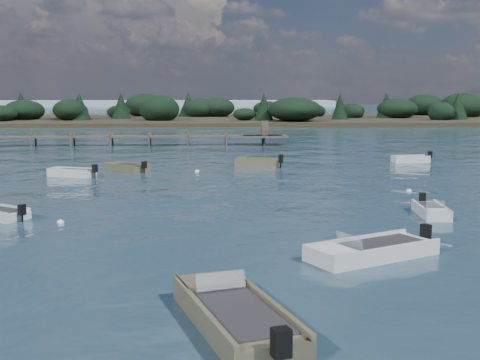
{
  "coord_description": "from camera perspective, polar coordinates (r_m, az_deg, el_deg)",
  "views": [
    {
      "loc": [
        -2.89,
        -19.68,
        5.96
      ],
      "look_at": [
        -0.86,
        14.0,
        1.0
      ],
      "focal_mm": 45.0,
      "sensor_mm": 36.0,
      "label": 1
    }
  ],
  "objects": [
    {
      "name": "ground",
      "position": [
        79.95,
        -1.38,
        4.09
      ],
      "size": [
        400.0,
        400.0,
        0.0
      ],
      "primitive_type": "plane",
      "color": "#192D3A",
      "rests_on": "ground"
    },
    {
      "name": "dinghy_near_olive",
      "position": [
        15.85,
        -0.49,
        -13.03
      ],
      "size": [
        3.38,
        5.75,
        1.38
      ],
      "color": "#686145",
      "rests_on": "ground"
    },
    {
      "name": "dinghy_extra_b",
      "position": [
        30.72,
        17.66,
        -2.95
      ],
      "size": [
        1.57,
        3.57,
        1.08
      ],
      "color": "silver",
      "rests_on": "ground"
    },
    {
      "name": "tender_far_grey",
      "position": [
        44.4,
        -15.64,
        0.55
      ],
      "size": [
        3.67,
        2.34,
        1.17
      ],
      "color": "silver",
      "rests_on": "ground"
    },
    {
      "name": "tender_far_white",
      "position": [
        48.32,
        1.65,
        1.5
      ],
      "size": [
        3.87,
        2.48,
        1.31
      ],
      "color": "#686145",
      "rests_on": "ground"
    },
    {
      "name": "dinghy_extra_a",
      "position": [
        46.68,
        -10.68,
        1.06
      ],
      "size": [
        3.73,
        3.62,
        1.08
      ],
      "color": "#686145",
      "rests_on": "ground"
    },
    {
      "name": "tender_far_grey_b",
      "position": [
        53.28,
        15.86,
        1.8
      ],
      "size": [
        3.49,
        1.49,
        1.18
      ],
      "color": "silver",
      "rests_on": "ground"
    },
    {
      "name": "dinghy_mid_white_a",
      "position": [
        22.49,
        12.37,
        -6.78
      ],
      "size": [
        5.23,
        3.82,
        1.24
      ],
      "color": "silver",
      "rests_on": "ground"
    },
    {
      "name": "buoy_a",
      "position": [
        17.14,
        0.26,
        -11.99
      ],
      "size": [
        0.32,
        0.32,
        0.32
      ],
      "primitive_type": "sphere",
      "color": "white",
      "rests_on": "ground"
    },
    {
      "name": "buoy_b",
      "position": [
        25.04,
        16.89,
        -5.78
      ],
      "size": [
        0.32,
        0.32,
        0.32
      ],
      "primitive_type": "sphere",
      "color": "white",
      "rests_on": "ground"
    },
    {
      "name": "buoy_c",
      "position": [
        28.85,
        -16.65,
        -3.92
      ],
      "size": [
        0.32,
        0.32,
        0.32
      ],
      "primitive_type": "sphere",
      "color": "white",
      "rests_on": "ground"
    },
    {
      "name": "buoy_e",
      "position": [
        45.37,
        -4.1,
        0.79
      ],
      "size": [
        0.32,
        0.32,
        0.32
      ],
      "primitive_type": "sphere",
      "color": "white",
      "rests_on": "ground"
    },
    {
      "name": "buoy_extra_a",
      "position": [
        37.68,
        15.73,
        -1.05
      ],
      "size": [
        0.32,
        0.32,
        0.32
      ],
      "primitive_type": "sphere",
      "color": "white",
      "rests_on": "ground"
    },
    {
      "name": "jetty",
      "position": [
        70.42,
        -19.02,
        3.86
      ],
      "size": [
        64.5,
        3.2,
        3.4
      ],
      "color": "#4B4237",
      "rests_on": "ground"
    },
    {
      "name": "far_headland",
      "position": [
        122.95,
        9.72,
        6.38
      ],
      "size": [
        190.0,
        40.0,
        5.8
      ],
      "color": "black",
      "rests_on": "ground"
    }
  ]
}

